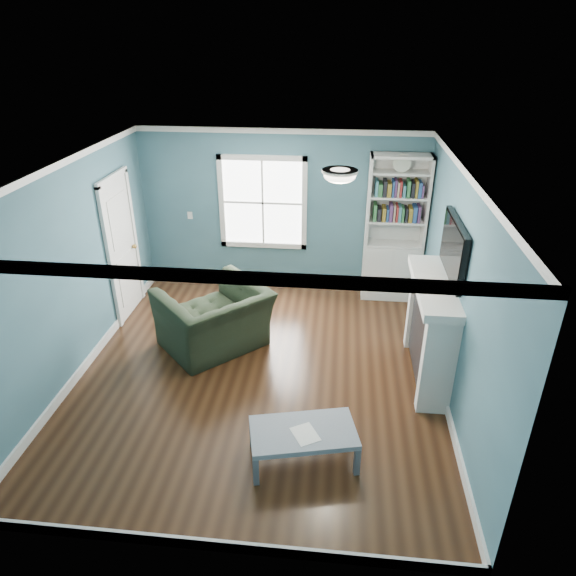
# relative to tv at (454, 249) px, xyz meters

# --- Properties ---
(floor) EXTENTS (5.00, 5.00, 0.00)m
(floor) POSITION_rel_tv_xyz_m (-2.20, -0.20, -1.72)
(floor) COLOR black
(floor) RESTS_ON ground
(room_walls) EXTENTS (5.00, 5.00, 5.00)m
(room_walls) POSITION_rel_tv_xyz_m (-2.20, -0.20, -0.14)
(room_walls) COLOR #375D6D
(room_walls) RESTS_ON ground
(trim) EXTENTS (4.50, 5.00, 2.60)m
(trim) POSITION_rel_tv_xyz_m (-2.20, -0.20, -0.49)
(trim) COLOR white
(trim) RESTS_ON ground
(window) EXTENTS (1.40, 0.06, 1.50)m
(window) POSITION_rel_tv_xyz_m (-2.50, 2.29, -0.27)
(window) COLOR white
(window) RESTS_ON room_walls
(bookshelf) EXTENTS (0.90, 0.35, 2.31)m
(bookshelf) POSITION_rel_tv_xyz_m (-0.43, 2.10, -0.80)
(bookshelf) COLOR silver
(bookshelf) RESTS_ON ground
(fireplace) EXTENTS (0.44, 1.58, 1.30)m
(fireplace) POSITION_rel_tv_xyz_m (-0.12, 0.00, -1.09)
(fireplace) COLOR black
(fireplace) RESTS_ON ground
(tv) EXTENTS (0.06, 1.10, 0.65)m
(tv) POSITION_rel_tv_xyz_m (0.00, 0.00, 0.00)
(tv) COLOR black
(tv) RESTS_ON fireplace
(door) EXTENTS (0.12, 0.98, 2.17)m
(door) POSITION_rel_tv_xyz_m (-4.42, 1.20, -0.65)
(door) COLOR silver
(door) RESTS_ON ground
(ceiling_fixture) EXTENTS (0.38, 0.38, 0.15)m
(ceiling_fixture) POSITION_rel_tv_xyz_m (-1.30, -0.10, 0.82)
(ceiling_fixture) COLOR white
(ceiling_fixture) RESTS_ON room_walls
(light_switch) EXTENTS (0.08, 0.01, 0.12)m
(light_switch) POSITION_rel_tv_xyz_m (-3.70, 2.28, -0.52)
(light_switch) COLOR white
(light_switch) RESTS_ON room_walls
(recliner) EXTENTS (1.54, 1.52, 1.15)m
(recliner) POSITION_rel_tv_xyz_m (-2.89, 0.36, -1.15)
(recliner) COLOR black
(recliner) RESTS_ON ground
(coffee_table) EXTENTS (1.14, 0.79, 0.38)m
(coffee_table) POSITION_rel_tv_xyz_m (-1.54, -1.59, -1.40)
(coffee_table) COLOR #484C56
(coffee_table) RESTS_ON ground
(paper_sheet) EXTENTS (0.33, 0.35, 0.00)m
(paper_sheet) POSITION_rel_tv_xyz_m (-1.51, -1.64, -1.34)
(paper_sheet) COLOR white
(paper_sheet) RESTS_ON coffee_table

